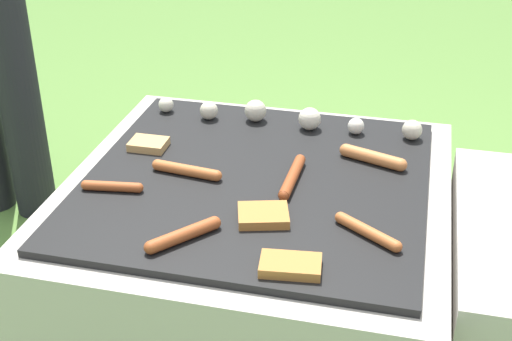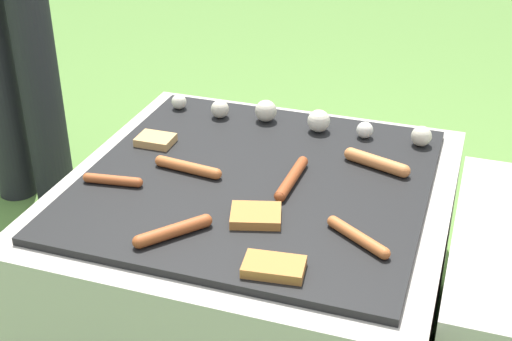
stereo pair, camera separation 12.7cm
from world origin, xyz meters
name	(u,v)px [view 1 (the left image)]	position (x,y,z in m)	size (l,w,h in m)	color
ground_plane	(256,312)	(0.00, 0.00, 0.00)	(14.00, 14.00, 0.00)	#567F38
grill	(256,249)	(0.00, 0.00, 0.20)	(0.88, 0.88, 0.40)	#B2AA9E
sausage_mid_right	(292,177)	(0.08, 0.00, 0.41)	(0.03, 0.20, 0.03)	#93421E
sausage_back_center	(187,170)	(-0.16, -0.02, 0.41)	(0.18, 0.04, 0.03)	#B7602D
sausage_front_center	(368,232)	(0.27, -0.18, 0.41)	(0.14, 0.10, 0.02)	#B7602D
sausage_mid_left	(183,235)	(-0.08, -0.28, 0.41)	(0.12, 0.14, 0.03)	#A34C23
sausage_front_right	(112,186)	(-0.30, -0.13, 0.41)	(0.14, 0.04, 0.02)	#A34C23
sausage_back_right	(373,157)	(0.26, 0.14, 0.41)	(0.17, 0.08, 0.03)	#C6753D
bread_slice_left	(263,215)	(0.06, -0.17, 0.41)	(0.12, 0.11, 0.02)	#B27033
bread_slice_right	(290,265)	(0.14, -0.33, 0.41)	(0.12, 0.08, 0.02)	#B27033
bread_slice_center	(149,144)	(-0.30, 0.09, 0.41)	(0.09, 0.07, 0.02)	tan
mushroom_row	(289,117)	(0.02, 0.29, 0.42)	(0.72, 0.08, 0.06)	beige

